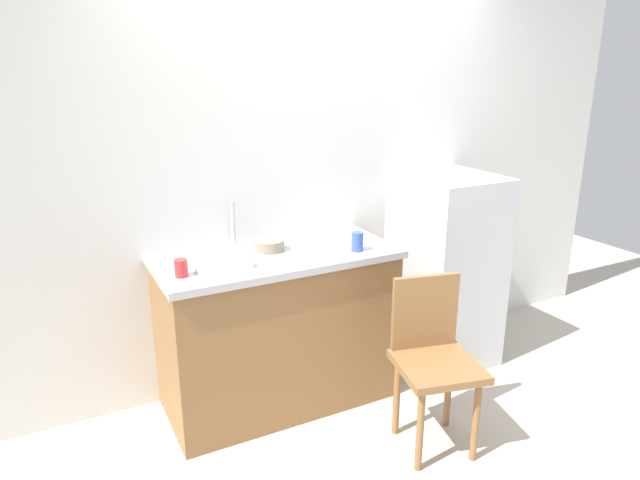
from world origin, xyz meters
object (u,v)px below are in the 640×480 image
refrigerator (445,269)px  chair (433,355)px  terracotta_bowl (269,245)px  cup_red (181,268)px  cup_blue (357,242)px  dish_tray (221,262)px

refrigerator → chair: (-0.64, -0.71, -0.13)m
chair → refrigerator: bearing=60.8°
terracotta_bowl → cup_red: bearing=-161.5°
chair → cup_blue: 0.73m
refrigerator → dish_tray: (-1.54, -0.07, 0.32)m
chair → cup_blue: (-0.14, 0.54, 0.48)m
cup_blue → cup_red: (-0.97, 0.06, -0.01)m
chair → cup_red: size_ratio=10.11×
chair → cup_red: 1.34m
cup_blue → cup_red: 0.97m
dish_tray → terracotta_bowl: size_ratio=1.62×
cup_blue → dish_tray: bearing=172.2°
terracotta_bowl → dish_tray: bearing=-157.3°
cup_red → terracotta_bowl: bearing=18.5°
dish_tray → terracotta_bowl: terracotta_bowl is taller
terracotta_bowl → cup_blue: cup_blue is taller
refrigerator → cup_blue: refrigerator is taller
refrigerator → cup_blue: size_ratio=11.66×
chair → dish_tray: dish_tray is taller
cup_red → cup_blue: bearing=-3.4°
refrigerator → cup_red: size_ratio=14.27×
refrigerator → cup_blue: (-0.78, -0.17, 0.35)m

